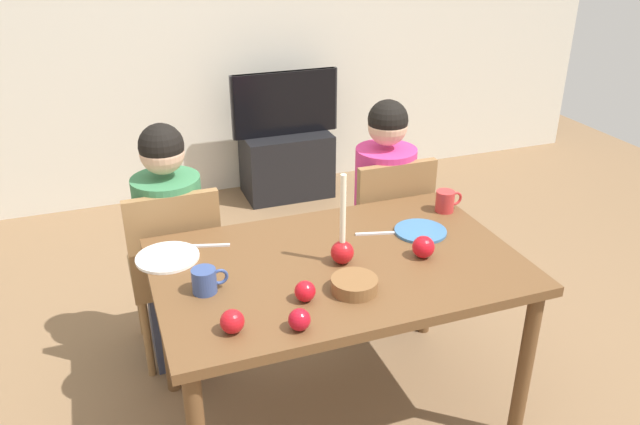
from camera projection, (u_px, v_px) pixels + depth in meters
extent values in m
plane|color=brown|center=(336.00, 410.00, 2.77)|extent=(7.68, 7.68, 0.00)
cube|color=beige|center=(202.00, 16.00, 4.40)|extent=(6.40, 0.10, 2.60)
cube|color=brown|center=(338.00, 266.00, 2.45)|extent=(1.40, 0.90, 0.04)
cylinder|color=brown|center=(525.00, 368.00, 2.48)|extent=(0.06, 0.06, 0.71)
cylinder|color=brown|center=(167.00, 323.00, 2.75)|extent=(0.06, 0.06, 0.71)
cylinder|color=brown|center=(428.00, 271.00, 3.14)|extent=(0.06, 0.06, 0.71)
cube|color=olive|center=(175.00, 271.00, 3.00)|extent=(0.40, 0.40, 0.04)
cube|color=olive|center=(175.00, 243.00, 2.74)|extent=(0.40, 0.04, 0.45)
cylinder|color=olive|center=(207.00, 287.00, 3.29)|extent=(0.04, 0.04, 0.41)
cylinder|color=olive|center=(140.00, 299.00, 3.18)|extent=(0.04, 0.04, 0.41)
cylinder|color=olive|center=(221.00, 323.00, 3.00)|extent=(0.04, 0.04, 0.41)
cylinder|color=olive|center=(148.00, 338.00, 2.90)|extent=(0.04, 0.04, 0.41)
cube|color=olive|center=(378.00, 236.00, 3.32)|extent=(0.40, 0.40, 0.04)
cube|color=olive|center=(396.00, 207.00, 3.06)|extent=(0.40, 0.04, 0.45)
cylinder|color=olive|center=(391.00, 253.00, 3.62)|extent=(0.04, 0.04, 0.41)
cylinder|color=olive|center=(336.00, 263.00, 3.51)|extent=(0.04, 0.04, 0.41)
cylinder|color=olive|center=(419.00, 282.00, 3.33)|extent=(0.04, 0.04, 0.41)
cylinder|color=olive|center=(360.00, 295.00, 3.22)|extent=(0.04, 0.04, 0.41)
cube|color=#33384C|center=(180.00, 313.00, 3.04)|extent=(0.28, 0.28, 0.45)
cylinder|color=#387A4C|center=(171.00, 227.00, 2.84)|extent=(0.30, 0.30, 0.48)
sphere|color=tan|center=(162.00, 153.00, 2.69)|extent=(0.19, 0.19, 0.19)
sphere|color=black|center=(161.00, 146.00, 2.67)|extent=(0.19, 0.19, 0.19)
cube|color=#33384C|center=(381.00, 274.00, 3.37)|extent=(0.28, 0.28, 0.45)
cylinder|color=#D1337A|center=(384.00, 194.00, 3.17)|extent=(0.30, 0.30, 0.48)
sphere|color=tan|center=(388.00, 126.00, 3.01)|extent=(0.19, 0.19, 0.19)
sphere|color=black|center=(388.00, 120.00, 3.00)|extent=(0.19, 0.19, 0.19)
cube|color=black|center=(287.00, 164.00, 4.77)|extent=(0.64, 0.40, 0.48)
cube|color=black|center=(285.00, 103.00, 4.56)|extent=(0.79, 0.04, 0.46)
cube|color=black|center=(285.00, 103.00, 4.56)|extent=(0.76, 0.05, 0.46)
sphere|color=red|center=(342.00, 252.00, 2.42)|extent=(0.09, 0.09, 0.09)
cylinder|color=#EFE5C6|center=(343.00, 209.00, 2.34)|extent=(0.02, 0.02, 0.28)
cylinder|color=white|center=(168.00, 257.00, 2.46)|extent=(0.25, 0.25, 0.01)
cylinder|color=teal|center=(420.00, 231.00, 2.66)|extent=(0.22, 0.22, 0.01)
cylinder|color=#33477F|center=(204.00, 281.00, 2.23)|extent=(0.09, 0.09, 0.09)
torus|color=#33477F|center=(220.00, 277.00, 2.25)|extent=(0.06, 0.01, 0.06)
cylinder|color=#B72D2D|center=(445.00, 201.00, 2.83)|extent=(0.08, 0.08, 0.10)
torus|color=#B72D2D|center=(455.00, 199.00, 2.85)|extent=(0.07, 0.01, 0.07)
cube|color=silver|center=(207.00, 246.00, 2.55)|extent=(0.18, 0.06, 0.01)
cube|color=silver|center=(377.00, 233.00, 2.65)|extent=(0.18, 0.06, 0.01)
cylinder|color=brown|center=(354.00, 285.00, 2.25)|extent=(0.17, 0.17, 0.05)
sphere|color=#AF0F1E|center=(299.00, 320.00, 2.04)|extent=(0.07, 0.07, 0.07)
sphere|color=red|center=(232.00, 321.00, 2.02)|extent=(0.08, 0.08, 0.08)
sphere|color=red|center=(423.00, 247.00, 2.46)|extent=(0.09, 0.09, 0.09)
sphere|color=red|center=(305.00, 291.00, 2.19)|extent=(0.07, 0.07, 0.07)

